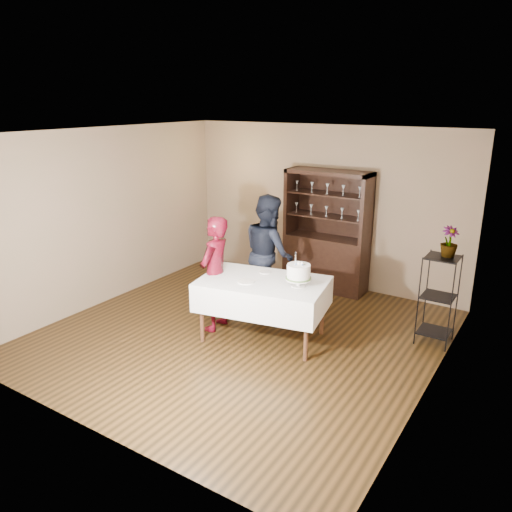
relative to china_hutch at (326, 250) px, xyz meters
The scene contains 14 objects.
floor 2.36m from the china_hutch, 95.08° to the right, with size 5.00×5.00×0.00m, color black.
ceiling 3.04m from the china_hutch, 95.08° to the right, with size 5.00×5.00×0.00m, color silver.
back_wall 0.76m from the china_hutch, 128.88° to the left, with size 5.00×0.02×2.70m, color #706248.
wall_left 3.58m from the china_hutch, 140.17° to the right, with size 0.02×5.00×2.70m, color #706248.
wall_right 3.29m from the china_hutch, 44.39° to the right, with size 0.02×5.00×2.70m, color #706248.
china_hutch is the anchor object (origin of this frame).
plant_etagere 2.33m from the china_hutch, 26.83° to the right, with size 0.42×0.42×1.20m.
cake_table 2.17m from the china_hutch, 87.45° to the right, with size 1.81×1.31×0.82m.
woman 2.35m from the china_hutch, 105.38° to the right, with size 0.59×0.39×1.61m, color #3D0513.
man 1.34m from the china_hutch, 105.87° to the right, with size 0.86×0.67×1.77m, color black.
cake 2.22m from the china_hutch, 74.49° to the right, with size 0.33×0.33×0.46m.
plate_near 2.35m from the china_hutch, 91.30° to the right, with size 0.22×0.22×0.01m, color white.
plate_far 1.90m from the china_hutch, 91.08° to the right, with size 0.16×0.16×0.01m, color white.
potted_plant 2.46m from the china_hutch, 25.33° to the right, with size 0.22×0.22×0.39m, color #446731.
Camera 1 is at (3.52, -5.13, 3.11)m, focal length 35.00 mm.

